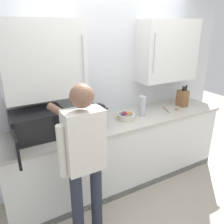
% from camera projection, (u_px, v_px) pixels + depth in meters
% --- Properties ---
extents(back_wall_tiled, '(3.86, 0.44, 2.68)m').
position_uv_depth(back_wall_tiled, '(109.00, 75.00, 3.03)').
color(back_wall_tiled, silver).
rests_on(back_wall_tiled, ground_plane).
extents(counter_unit, '(3.00, 0.66, 0.95)m').
position_uv_depth(counter_unit, '(120.00, 152.00, 3.14)').
color(counter_unit, white).
rests_on(counter_unit, ground_plane).
extents(microwave_oven, '(0.58, 0.81, 0.29)m').
position_uv_depth(microwave_oven, '(36.00, 125.00, 2.47)').
color(microwave_oven, black).
rests_on(microwave_oven, counter_unit).
extents(wooden_spoon, '(0.23, 0.24, 0.02)m').
position_uv_depth(wooden_spoon, '(171.00, 109.00, 3.30)').
color(wooden_spoon, '#A37547').
rests_on(wooden_spoon, counter_unit).
extents(fruit_bowl, '(0.22, 0.22, 0.10)m').
position_uv_depth(fruit_bowl, '(126.00, 116.00, 2.97)').
color(fruit_bowl, beige).
rests_on(fruit_bowl, counter_unit).
extents(stock_pot, '(0.40, 0.30, 0.28)m').
position_uv_depth(stock_pot, '(93.00, 117.00, 2.72)').
color(stock_pot, black).
rests_on(stock_pot, counter_unit).
extents(thermos_flask, '(0.09, 0.09, 0.27)m').
position_uv_depth(thermos_flask, '(142.00, 106.00, 3.04)').
color(thermos_flask, '#B7BABF').
rests_on(thermos_flask, counter_unit).
extents(knife_block, '(0.11, 0.15, 0.32)m').
position_uv_depth(knife_block, '(182.00, 98.00, 3.42)').
color(knife_block, brown).
rests_on(knife_block, counter_unit).
extents(person_figure, '(0.44, 0.55, 1.67)m').
position_uv_depth(person_figure, '(84.00, 157.00, 2.03)').
color(person_figure, '#282D3D').
rests_on(person_figure, ground_plane).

